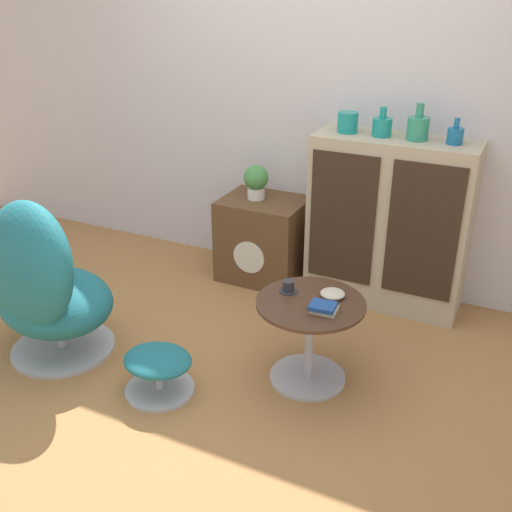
{
  "coord_description": "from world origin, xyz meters",
  "views": [
    {
      "loc": [
        1.39,
        -2.22,
        1.98
      ],
      "look_at": [
        0.06,
        0.5,
        0.55
      ],
      "focal_mm": 42.0,
      "sensor_mm": 36.0,
      "label": 1
    }
  ],
  "objects_px": {
    "tv_console": "(263,239)",
    "bowl": "(333,294)",
    "ottoman": "(158,367)",
    "vase_inner_right": "(418,127)",
    "book_stack": "(323,308)",
    "egg_chair": "(43,286)",
    "sideboard": "(388,223)",
    "vase_rightmost": "(455,135)",
    "potted_plant": "(256,180)",
    "vase_inner_left": "(382,126)",
    "vase_leftmost": "(348,122)",
    "coffee_table": "(309,332)",
    "teacup": "(288,287)"
  },
  "relations": [
    {
      "from": "tv_console",
      "to": "ottoman",
      "type": "height_order",
      "value": "tv_console"
    },
    {
      "from": "vase_inner_left",
      "to": "book_stack",
      "type": "bearing_deg",
      "value": -86.56
    },
    {
      "from": "vase_inner_left",
      "to": "bowl",
      "type": "relative_size",
      "value": 1.37
    },
    {
      "from": "sideboard",
      "to": "vase_inner_right",
      "type": "bearing_deg",
      "value": 1.94
    },
    {
      "from": "vase_inner_right",
      "to": "coffee_table",
      "type": "bearing_deg",
      "value": -102.87
    },
    {
      "from": "vase_leftmost",
      "to": "potted_plant",
      "type": "relative_size",
      "value": 0.54
    },
    {
      "from": "ottoman",
      "to": "potted_plant",
      "type": "distance_m",
      "value": 1.55
    },
    {
      "from": "coffee_table",
      "to": "potted_plant",
      "type": "distance_m",
      "value": 1.34
    },
    {
      "from": "sideboard",
      "to": "vase_rightmost",
      "type": "relative_size",
      "value": 7.35
    },
    {
      "from": "sideboard",
      "to": "vase_inner_left",
      "type": "bearing_deg",
      "value": 177.73
    },
    {
      "from": "sideboard",
      "to": "book_stack",
      "type": "distance_m",
      "value": 1.1
    },
    {
      "from": "sideboard",
      "to": "ottoman",
      "type": "relative_size",
      "value": 3.0
    },
    {
      "from": "egg_chair",
      "to": "vase_inner_right",
      "type": "xyz_separation_m",
      "value": [
        1.63,
        1.46,
        0.73
      ]
    },
    {
      "from": "potted_plant",
      "to": "bowl",
      "type": "height_order",
      "value": "potted_plant"
    },
    {
      "from": "tv_console",
      "to": "bowl",
      "type": "height_order",
      "value": "tv_console"
    },
    {
      "from": "vase_inner_right",
      "to": "vase_rightmost",
      "type": "bearing_deg",
      "value": -0.0
    },
    {
      "from": "tv_console",
      "to": "potted_plant",
      "type": "xyz_separation_m",
      "value": [
        -0.06,
        0.0,
        0.42
      ]
    },
    {
      "from": "vase_leftmost",
      "to": "potted_plant",
      "type": "bearing_deg",
      "value": -176.25
    },
    {
      "from": "book_stack",
      "to": "coffee_table",
      "type": "bearing_deg",
      "value": 144.44
    },
    {
      "from": "egg_chair",
      "to": "ottoman",
      "type": "height_order",
      "value": "egg_chair"
    },
    {
      "from": "vase_rightmost",
      "to": "egg_chair",
      "type": "bearing_deg",
      "value": -141.6
    },
    {
      "from": "potted_plant",
      "to": "bowl",
      "type": "xyz_separation_m",
      "value": [
        0.88,
        -0.9,
        -0.22
      ]
    },
    {
      "from": "tv_console",
      "to": "egg_chair",
      "type": "xyz_separation_m",
      "value": [
        -0.66,
        -1.42,
        0.15
      ]
    },
    {
      "from": "sideboard",
      "to": "egg_chair",
      "type": "bearing_deg",
      "value": -136.13
    },
    {
      "from": "ottoman",
      "to": "egg_chair",
      "type": "bearing_deg",
      "value": 178.86
    },
    {
      "from": "vase_inner_left",
      "to": "tv_console",
      "type": "bearing_deg",
      "value": -176.96
    },
    {
      "from": "tv_console",
      "to": "vase_leftmost",
      "type": "relative_size",
      "value": 4.62
    },
    {
      "from": "ottoman",
      "to": "book_stack",
      "type": "relative_size",
      "value": 2.64
    },
    {
      "from": "ottoman",
      "to": "vase_inner_right",
      "type": "relative_size",
      "value": 1.7
    },
    {
      "from": "sideboard",
      "to": "book_stack",
      "type": "relative_size",
      "value": 7.91
    },
    {
      "from": "potted_plant",
      "to": "vase_inner_left",
      "type": "bearing_deg",
      "value": 2.77
    },
    {
      "from": "vase_inner_left",
      "to": "vase_leftmost",
      "type": "bearing_deg",
      "value": 180.0
    },
    {
      "from": "ottoman",
      "to": "teacup",
      "type": "xyz_separation_m",
      "value": [
        0.51,
        0.49,
        0.35
      ]
    },
    {
      "from": "vase_inner_left",
      "to": "ottoman",
      "type": "bearing_deg",
      "value": -114.74
    },
    {
      "from": "ottoman",
      "to": "coffee_table",
      "type": "bearing_deg",
      "value": 33.89
    },
    {
      "from": "teacup",
      "to": "bowl",
      "type": "distance_m",
      "value": 0.23
    },
    {
      "from": "sideboard",
      "to": "teacup",
      "type": "relative_size",
      "value": 11.37
    },
    {
      "from": "sideboard",
      "to": "tv_console",
      "type": "height_order",
      "value": "sideboard"
    },
    {
      "from": "tv_console",
      "to": "vase_inner_right",
      "type": "height_order",
      "value": "vase_inner_right"
    },
    {
      "from": "sideboard",
      "to": "vase_rightmost",
      "type": "bearing_deg",
      "value": 0.68
    },
    {
      "from": "bowl",
      "to": "vase_leftmost",
      "type": "bearing_deg",
      "value": 106.12
    },
    {
      "from": "tv_console",
      "to": "vase_inner_right",
      "type": "xyz_separation_m",
      "value": [
        0.97,
        0.04,
        0.88
      ]
    },
    {
      "from": "egg_chair",
      "to": "book_stack",
      "type": "height_order",
      "value": "egg_chair"
    },
    {
      "from": "ottoman",
      "to": "vase_inner_right",
      "type": "height_order",
      "value": "vase_inner_right"
    },
    {
      "from": "book_stack",
      "to": "teacup",
      "type": "bearing_deg",
      "value": 154.11
    },
    {
      "from": "egg_chair",
      "to": "vase_inner_left",
      "type": "height_order",
      "value": "vase_inner_left"
    },
    {
      "from": "vase_inner_right",
      "to": "vase_rightmost",
      "type": "height_order",
      "value": "vase_inner_right"
    },
    {
      "from": "vase_rightmost",
      "to": "tv_console",
      "type": "bearing_deg",
      "value": -178.05
    },
    {
      "from": "sideboard",
      "to": "tv_console",
      "type": "xyz_separation_m",
      "value": [
        -0.86,
        -0.04,
        -0.26
      ]
    },
    {
      "from": "teacup",
      "to": "ottoman",
      "type": "bearing_deg",
      "value": -136.06
    }
  ]
}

